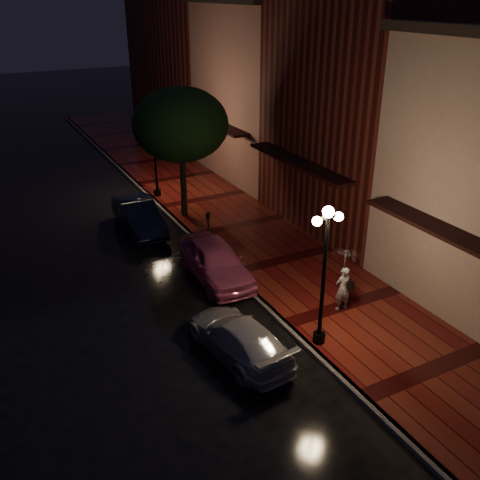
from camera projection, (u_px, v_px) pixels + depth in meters
ground at (232, 276)px, 19.76m from camera, size 120.00×120.00×0.00m
sidewalk at (284, 261)px, 20.67m from camera, size 4.50×60.00×0.15m
curb at (232, 274)px, 19.73m from camera, size 0.25×60.00×0.15m
storefront_mid at (361, 100)px, 21.96m from camera, size 5.00×8.00×11.00m
storefront_far at (263, 94)px, 28.80m from camera, size 5.00×8.00×9.00m
storefront_extra at (190, 63)px, 36.60m from camera, size 5.00×12.00×10.00m
streetlamp_near at (324, 269)px, 14.79m from camera, size 0.96×0.36×4.31m
streetlamp_far at (154, 148)px, 26.01m from camera, size 0.96×0.36×4.31m
street_tree at (181, 127)px, 23.01m from camera, size 4.16×4.16×5.80m
pink_car at (216, 261)px, 19.30m from camera, size 1.88×4.27×1.43m
navy_car at (139, 216)px, 23.23m from camera, size 1.54×4.14×1.35m
silver_car at (239, 338)px, 15.28m from camera, size 2.06×4.13×1.15m
woman_with_umbrella at (344, 271)px, 16.85m from camera, size 0.89×0.91×2.15m
parking_meter at (208, 227)px, 21.26m from camera, size 0.16×0.14×1.48m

